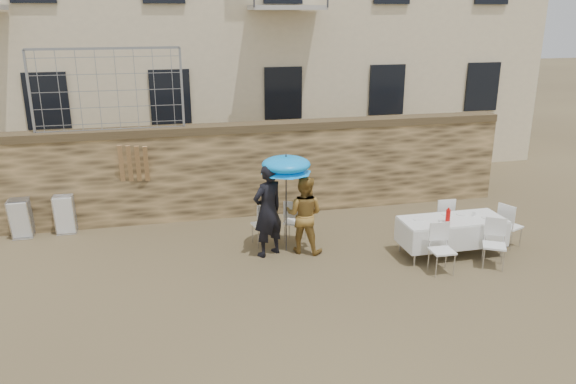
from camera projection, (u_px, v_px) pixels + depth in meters
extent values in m
plane|color=brown|center=(295.00, 314.00, 9.24)|extent=(80.00, 80.00, 0.00)
cube|color=olive|center=(246.00, 170.00, 13.53)|extent=(13.00, 0.50, 2.20)
imported|color=black|center=(268.00, 210.00, 11.22)|extent=(0.84, 0.74, 1.93)
imported|color=gold|center=(304.00, 214.00, 11.42)|extent=(0.99, 0.93, 1.63)
cylinder|color=#3F3F44|center=(286.00, 213.00, 11.43)|extent=(0.03, 0.03, 1.70)
cone|color=#0A94FA|center=(286.00, 167.00, 11.14)|extent=(1.02, 1.02, 0.22)
cube|color=white|center=(453.00, 220.00, 11.31)|extent=(2.10, 0.85, 0.05)
cylinder|color=silver|center=(415.00, 248.00, 10.90)|extent=(0.04, 0.04, 0.74)
cylinder|color=silver|center=(502.00, 240.00, 11.31)|extent=(0.04, 0.04, 0.74)
cylinder|color=silver|center=(401.00, 235.00, 11.54)|extent=(0.04, 0.04, 0.74)
cylinder|color=silver|center=(484.00, 227.00, 11.95)|extent=(0.04, 0.04, 0.74)
cylinder|color=red|center=(448.00, 216.00, 11.08)|extent=(0.09, 0.09, 0.26)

